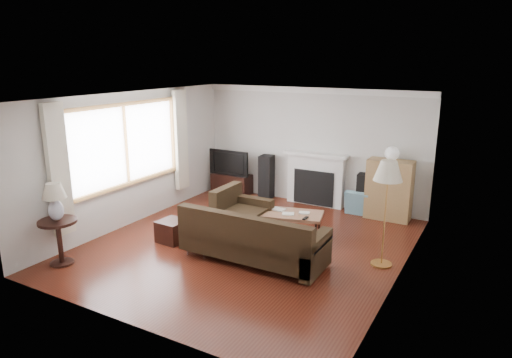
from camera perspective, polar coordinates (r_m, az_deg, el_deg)
The scene contains 17 objects.
room at distance 7.45m, azimuth -1.12°, elevation 0.60°, with size 5.10×5.60×2.54m.
window at distance 8.72m, azimuth -15.91°, elevation 4.15°, with size 0.12×2.74×1.54m, color brown.
curtain_near at distance 7.73m, azimuth -23.47°, elevation 1.02°, with size 0.10×0.35×2.10m, color silver.
curtain_far at distance 9.82m, azimuth -9.39°, elevation 4.79°, with size 0.10×0.35×2.10m, color silver.
fireplace at distance 9.86m, azimuth 7.41°, elevation 0.00°, with size 1.40×0.26×1.15m, color white.
tv_stand at distance 10.73m, azimuth -3.05°, elevation -0.58°, with size 0.93×0.42×0.46m, color black.
television at distance 10.60m, azimuth -3.09°, elevation 2.15°, with size 1.01×0.13×0.58m, color black.
speaker_left at distance 10.26m, azimuth 1.31°, elevation 0.24°, with size 0.28×0.33×0.99m, color black.
speaker_right at distance 9.49m, azimuth 13.21°, elevation -1.83°, with size 0.23×0.28×0.84m, color black.
bookshelf at distance 9.29m, azimuth 16.30°, elevation -1.31°, with size 0.86×0.41×1.19m, color #9A7647.
globe_lamp at distance 9.13m, azimuth 16.63°, elevation 3.08°, with size 0.27×0.27×0.27m, color white.
sectional_sofa at distance 7.15m, azimuth -0.32°, elevation -7.23°, with size 2.47×1.80×0.80m, color black.
coffee_table at distance 8.18m, azimuth 4.26°, elevation -5.69°, with size 1.13×0.62×0.44m, color #8B5E42.
footstool at distance 8.09m, azimuth -10.40°, elevation -6.39°, with size 0.45×0.45×0.38m, color black.
floor_lamp at distance 7.11m, azimuth 15.84°, elevation -4.26°, with size 0.43×0.43×1.65m, color #AA783B.
side_table at distance 7.67m, azimuth -23.32°, elevation -7.27°, with size 0.57×0.57×0.72m, color black.
table_lamp at distance 7.46m, azimuth -23.83°, elevation -2.67°, with size 0.35×0.35×0.57m, color silver.
Camera 1 is at (3.65, -6.23, 3.09)m, focal length 32.00 mm.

